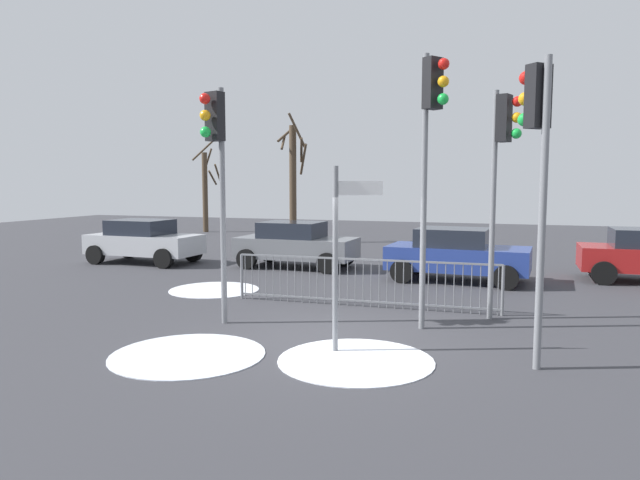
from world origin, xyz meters
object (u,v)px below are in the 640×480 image
at_px(traffic_light_foreground_left, 538,143).
at_px(car_silver_near, 144,240).
at_px(traffic_light_foreground_right, 431,130).
at_px(traffic_light_mid_left, 502,153).
at_px(bare_tree_left, 293,179).
at_px(bare_tree_centre, 206,188).
at_px(traffic_light_mid_right, 216,152).
at_px(car_blue_mid, 456,254).
at_px(direction_sign_post, 339,249).
at_px(car_grey_trailing, 295,244).

xyz_separation_m(traffic_light_foreground_left, car_silver_near, (-12.18, 7.46, -2.53)).
relative_size(traffic_light_foreground_right, traffic_light_mid_left, 1.12).
xyz_separation_m(bare_tree_left, bare_tree_centre, (-6.61, 3.71, -0.48)).
height_order(traffic_light_mid_right, car_silver_near, traffic_light_mid_right).
bearing_deg(bare_tree_centre, car_blue_mid, -38.80).
xyz_separation_m(traffic_light_foreground_right, direction_sign_post, (-1.15, -1.82, -2.00)).
distance_m(direction_sign_post, car_grey_trailing, 9.29).
height_order(car_blue_mid, bare_tree_left, bare_tree_left).
height_order(car_grey_trailing, bare_tree_left, bare_tree_left).
xyz_separation_m(traffic_light_foreground_left, bare_tree_left, (-9.77, 15.24, -0.42)).
bearing_deg(traffic_light_mid_right, traffic_light_mid_left, -141.73).
bearing_deg(bare_tree_left, car_silver_near, -107.17).
distance_m(direction_sign_post, car_silver_near, 12.06).
distance_m(traffic_light_mid_right, traffic_light_foreground_right, 3.97).
bearing_deg(car_grey_trailing, car_silver_near, -171.29).
relative_size(traffic_light_foreground_left, car_blue_mid, 1.15).
relative_size(car_blue_mid, bare_tree_left, 0.68).
xyz_separation_m(traffic_light_foreground_left, car_blue_mid, (-1.77, 7.19, -2.53)).
distance_m(traffic_light_foreground_right, traffic_light_mid_left, 1.78).
bearing_deg(bare_tree_centre, direction_sign_post, -54.87).
bearing_deg(traffic_light_mid_left, car_silver_near, -92.82).
height_order(traffic_light_mid_left, car_silver_near, traffic_light_mid_left).
bearing_deg(car_blue_mid, traffic_light_foreground_left, -72.44).
bearing_deg(car_blue_mid, bare_tree_left, 138.61).
bearing_deg(car_silver_near, direction_sign_post, -38.24).
distance_m(traffic_light_foreground_right, traffic_light_foreground_left, 2.42).
xyz_separation_m(traffic_light_foreground_right, car_silver_near, (-10.42, 5.84, -2.91)).
xyz_separation_m(traffic_light_mid_right, direction_sign_post, (2.70, -0.94, -1.62)).
distance_m(traffic_light_foreground_right, bare_tree_centre, 22.71).
relative_size(bare_tree_left, bare_tree_centre, 1.10).
bearing_deg(bare_tree_left, traffic_light_foreground_right, -59.51).
relative_size(car_grey_trailing, car_silver_near, 1.00).
height_order(traffic_light_foreground_left, car_blue_mid, traffic_light_foreground_left).
bearing_deg(bare_tree_left, car_blue_mid, -45.14).
bearing_deg(traffic_light_foreground_left, car_grey_trailing, 87.08).
bearing_deg(traffic_light_foreground_right, traffic_light_foreground_left, 82.61).
height_order(traffic_light_mid_left, bare_tree_left, bare_tree_left).
xyz_separation_m(traffic_light_foreground_left, direction_sign_post, (-2.91, -0.20, -1.62)).
distance_m(traffic_light_foreground_right, car_silver_near, 12.29).
distance_m(traffic_light_mid_right, car_grey_trailing, 7.92).
height_order(traffic_light_foreground_right, car_silver_near, traffic_light_foreground_right).
xyz_separation_m(traffic_light_mid_left, bare_tree_left, (-9.22, 12.37, -0.43)).
bearing_deg(bare_tree_left, direction_sign_post, -66.03).
distance_m(traffic_light_mid_right, car_blue_mid, 7.92).
bearing_deg(bare_tree_centre, traffic_light_foreground_left, -49.15).
height_order(car_blue_mid, bare_tree_centre, bare_tree_centre).
bearing_deg(traffic_light_foreground_left, traffic_light_mid_right, 129.20).
relative_size(traffic_light_mid_right, car_blue_mid, 1.15).
relative_size(traffic_light_foreground_left, direction_sign_post, 1.51).
height_order(car_silver_near, bare_tree_left, bare_tree_left).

